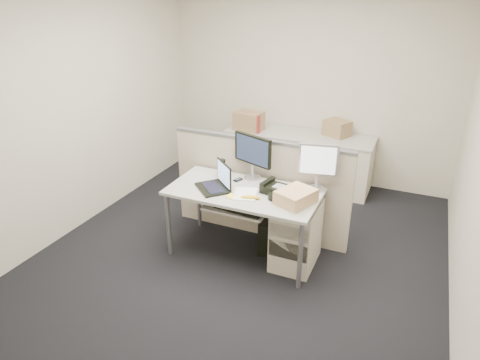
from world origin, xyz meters
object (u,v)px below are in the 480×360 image
at_px(desk, 244,196).
at_px(laptop, 212,177).
at_px(monitor_main, 253,157).
at_px(desk_phone, 275,189).

xyz_separation_m(desk, laptop, (-0.30, -0.10, 0.20)).
bearing_deg(monitor_main, desk, -62.81).
height_order(monitor_main, desk_phone, monitor_main).
relative_size(desk, monitor_main, 3.18).
relative_size(monitor_main, laptop, 1.36).
bearing_deg(desk_phone, monitor_main, 156.65).
height_order(desk, laptop, laptop).
relative_size(laptop, desk_phone, 1.43).
xyz_separation_m(monitor_main, laptop, (-0.26, -0.42, -0.11)).
distance_m(monitor_main, laptop, 0.50).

